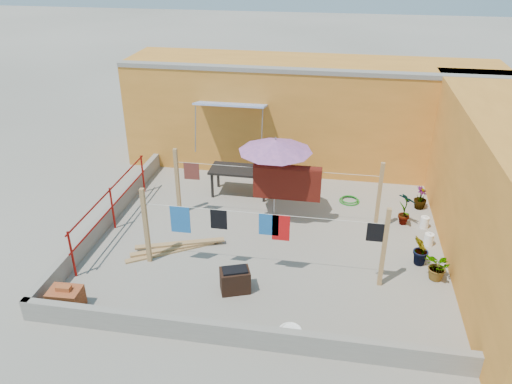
% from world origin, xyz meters
% --- Properties ---
extents(ground, '(80.00, 80.00, 0.00)m').
position_xyz_m(ground, '(0.00, 0.00, 0.00)').
color(ground, '#9E998E').
rests_on(ground, ground).
extents(wall_back, '(11.00, 3.27, 3.21)m').
position_xyz_m(wall_back, '(0.50, 4.69, 1.61)').
color(wall_back, orange).
rests_on(wall_back, ground).
extents(parapet_front, '(8.30, 0.16, 0.44)m').
position_xyz_m(parapet_front, '(0.00, -3.58, 0.22)').
color(parapet_front, gray).
rests_on(parapet_front, ground).
extents(parapet_left, '(0.16, 7.30, 0.44)m').
position_xyz_m(parapet_left, '(-4.08, 0.00, 0.22)').
color(parapet_left, gray).
rests_on(parapet_left, ground).
extents(red_railing, '(0.05, 4.20, 1.10)m').
position_xyz_m(red_railing, '(-3.85, -0.20, 0.72)').
color(red_railing, maroon).
rests_on(red_railing, ground).
extents(clothesline_rig, '(5.09, 2.35, 1.80)m').
position_xyz_m(clothesline_rig, '(0.21, 0.52, 1.07)').
color(clothesline_rig, tan).
rests_on(clothesline_rig, ground).
extents(patio_umbrella, '(2.28, 2.28, 2.18)m').
position_xyz_m(patio_umbrella, '(-0.04, 1.02, 1.96)').
color(patio_umbrella, gray).
rests_on(patio_umbrella, ground).
extents(outdoor_table, '(1.65, 0.84, 0.77)m').
position_xyz_m(outdoor_table, '(-1.15, 2.12, 0.69)').
color(outdoor_table, black).
rests_on(outdoor_table, ground).
extents(brick_stack, '(0.63, 0.48, 0.53)m').
position_xyz_m(brick_stack, '(-3.50, -3.20, 0.23)').
color(brick_stack, '#A25025').
rests_on(brick_stack, ground).
extents(lumber_pile, '(2.05, 1.27, 0.13)m').
position_xyz_m(lumber_pile, '(-2.07, -0.89, 0.07)').
color(lumber_pile, tan).
rests_on(lumber_pile, ground).
extents(brazier, '(0.69, 0.57, 0.53)m').
position_xyz_m(brazier, '(-0.41, -2.10, 0.26)').
color(brazier, black).
rests_on(brazier, ground).
extents(white_basin, '(0.43, 0.43, 0.07)m').
position_xyz_m(white_basin, '(0.83, -3.13, 0.04)').
color(white_basin, white).
rests_on(white_basin, ground).
extents(water_jug_a, '(0.22, 0.22, 0.34)m').
position_xyz_m(water_jug_a, '(3.70, 0.32, 0.15)').
color(water_jug_a, white).
rests_on(water_jug_a, ground).
extents(water_jug_b, '(0.21, 0.21, 0.33)m').
position_xyz_m(water_jug_b, '(3.70, 1.11, 0.15)').
color(water_jug_b, white).
rests_on(water_jug_b, ground).
extents(green_hose, '(0.55, 0.55, 0.08)m').
position_xyz_m(green_hose, '(1.87, 2.18, 0.04)').
color(green_hose, '#1B791D').
rests_on(green_hose, ground).
extents(plant_back_a, '(0.71, 0.62, 0.77)m').
position_xyz_m(plant_back_a, '(0.11, 2.89, 0.38)').
color(plant_back_a, '#1C5F1B').
rests_on(plant_back_a, ground).
extents(plant_back_b, '(0.45, 0.45, 0.61)m').
position_xyz_m(plant_back_b, '(3.70, 2.12, 0.31)').
color(plant_back_b, '#1C5F1B').
rests_on(plant_back_b, ground).
extents(plant_right_a, '(0.56, 0.56, 0.89)m').
position_xyz_m(plant_right_a, '(3.21, 1.20, 0.45)').
color(plant_right_a, '#1C5F1B').
rests_on(plant_right_a, ground).
extents(plant_right_b, '(0.38, 0.45, 0.76)m').
position_xyz_m(plant_right_b, '(3.39, -0.55, 0.38)').
color(plant_right_b, '#1C5F1B').
rests_on(plant_right_b, ground).
extents(plant_right_c, '(0.71, 0.73, 0.62)m').
position_xyz_m(plant_right_c, '(3.70, -1.02, 0.31)').
color(plant_right_c, '#1C5F1B').
rests_on(plant_right_c, ground).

